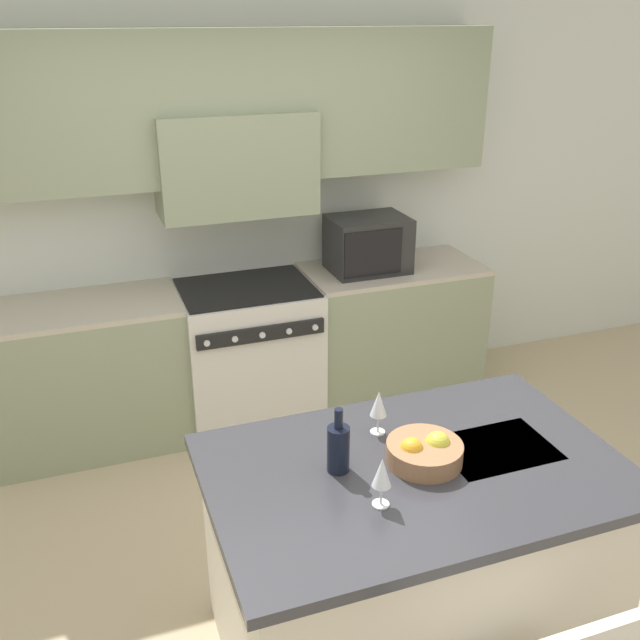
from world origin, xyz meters
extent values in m
plane|color=tan|center=(0.00, 0.00, 0.00)|extent=(10.00, 10.00, 0.00)
cube|color=silver|center=(0.00, 1.96, 1.35)|extent=(10.00, 0.06, 2.70)
cube|color=gray|center=(0.00, 1.76, 1.98)|extent=(3.21, 0.34, 0.85)
cube|color=gray|center=(0.00, 1.73, 1.65)|extent=(0.93, 0.40, 0.60)
cube|color=gray|center=(-1.01, 1.62, 0.44)|extent=(1.18, 0.62, 0.89)
cube|color=#B2A893|center=(-1.01, 1.62, 0.90)|extent=(1.18, 0.62, 0.03)
cube|color=gray|center=(1.01, 1.62, 0.44)|extent=(1.18, 0.62, 0.89)
cube|color=#B2A893|center=(1.01, 1.62, 0.90)|extent=(1.18, 0.62, 0.03)
cube|color=beige|center=(0.00, 1.60, 0.45)|extent=(0.84, 0.66, 0.90)
cube|color=black|center=(0.00, 1.60, 0.91)|extent=(0.81, 0.61, 0.01)
cube|color=black|center=(0.00, 1.25, 0.74)|extent=(0.77, 0.02, 0.09)
cylinder|color=silver|center=(-0.33, 1.24, 0.74)|extent=(0.04, 0.02, 0.04)
cylinder|color=silver|center=(-0.16, 1.24, 0.74)|extent=(0.04, 0.02, 0.04)
cylinder|color=silver|center=(0.00, 1.24, 0.74)|extent=(0.04, 0.02, 0.04)
cylinder|color=silver|center=(0.16, 1.24, 0.74)|extent=(0.04, 0.02, 0.04)
cylinder|color=silver|center=(0.33, 1.24, 0.74)|extent=(0.04, 0.02, 0.04)
cube|color=black|center=(0.83, 1.62, 1.10)|extent=(0.50, 0.37, 0.36)
cube|color=black|center=(0.78, 1.43, 1.10)|extent=(0.39, 0.01, 0.29)
cube|color=beige|center=(0.14, -0.45, 0.43)|extent=(1.48, 0.94, 0.86)
cube|color=#333338|center=(0.14, -0.45, 0.88)|extent=(1.57, 1.02, 0.04)
cube|color=#2D2D30|center=(0.49, -0.45, 0.90)|extent=(0.44, 0.32, 0.01)
cylinder|color=#B2B2B7|center=(0.49, -0.26, 0.91)|extent=(0.02, 0.02, 0.00)
cylinder|color=black|center=(-0.15, -0.38, 1.00)|extent=(0.08, 0.08, 0.18)
cylinder|color=black|center=(-0.15, -0.38, 1.13)|extent=(0.03, 0.03, 0.08)
cylinder|color=white|center=(-0.08, -0.62, 0.91)|extent=(0.06, 0.06, 0.01)
cylinder|color=white|center=(-0.08, -0.62, 0.95)|extent=(0.01, 0.01, 0.08)
cone|color=white|center=(-0.08, -0.62, 1.04)|extent=(0.07, 0.07, 0.11)
cylinder|color=white|center=(0.09, -0.19, 0.91)|extent=(0.06, 0.06, 0.01)
cylinder|color=white|center=(0.09, -0.19, 0.95)|extent=(0.01, 0.01, 0.08)
cone|color=white|center=(0.09, -0.19, 1.04)|extent=(0.07, 0.07, 0.11)
cylinder|color=#996B47|center=(0.18, -0.44, 0.95)|extent=(0.29, 0.29, 0.08)
sphere|color=gold|center=(0.12, -0.44, 0.98)|extent=(0.09, 0.09, 0.09)
sphere|color=gold|center=(0.23, -0.44, 0.97)|extent=(0.10, 0.10, 0.10)
camera|label=1|loc=(-0.96, -2.44, 2.49)|focal=40.00mm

